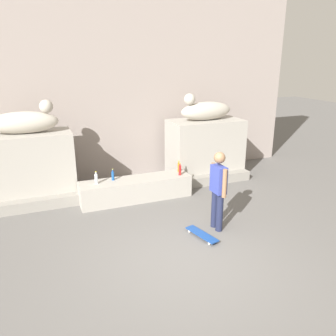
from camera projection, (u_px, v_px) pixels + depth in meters
name	position (u px, v px, depth m)	size (l,w,h in m)	color
ground_plane	(184.00, 261.00, 6.07)	(40.00, 40.00, 0.00)	#605E5B
facade_wall	(111.00, 61.00, 9.58)	(11.26, 0.60, 6.64)	gray
pedestal_left	(29.00, 167.00, 8.43)	(2.12, 1.13, 1.71)	#A39E93
pedestal_right	(205.00, 149.00, 10.14)	(2.12, 1.13, 1.71)	#A39E93
statue_reclining_left	(25.00, 121.00, 8.09)	(1.63, 0.65, 0.78)	#B7AFA0
statue_reclining_right	(205.00, 110.00, 9.77)	(1.64, 0.68, 0.78)	#B7AFA0
ledge_block	(136.00, 189.00, 8.62)	(2.79, 0.67, 0.55)	#A39E93
skater	(218.00, 188.00, 6.94)	(0.23, 0.54, 1.67)	#1E233F
skateboard	(202.00, 234.00, 6.85)	(0.39, 0.82, 0.08)	navy
bottle_red	(180.00, 170.00, 8.77)	(0.07, 0.07, 0.32)	red
bottle_blue	(113.00, 176.00, 8.41)	(0.07, 0.07, 0.29)	#194C99
bottle_orange	(179.00, 167.00, 9.02)	(0.06, 0.06, 0.31)	orange
bottle_clear	(96.00, 179.00, 8.17)	(0.07, 0.07, 0.31)	silver
stair_step	(132.00, 189.00, 8.99)	(6.98, 0.50, 0.27)	gray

